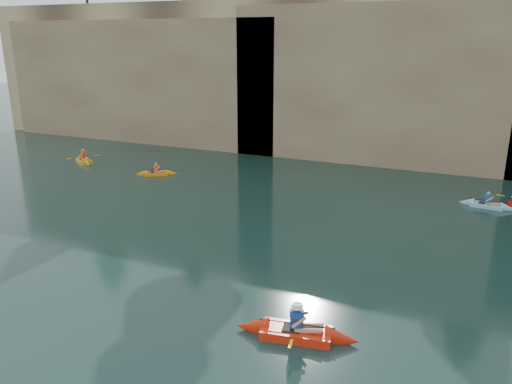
% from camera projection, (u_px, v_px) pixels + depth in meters
% --- Properties ---
extents(ground, '(160.00, 160.00, 0.00)m').
position_uv_depth(ground, '(228.00, 309.00, 16.86)').
color(ground, black).
rests_on(ground, ground).
extents(cliff, '(70.00, 16.00, 12.00)m').
position_uv_depth(cliff, '(391.00, 72.00, 41.27)').
color(cliff, tan).
rests_on(cliff, ground).
extents(cliff_slab_west, '(26.00, 2.40, 10.56)m').
position_uv_depth(cliff_slab_west, '(138.00, 80.00, 42.73)').
color(cliff_slab_west, '#9F8B60').
rests_on(cliff_slab_west, ground).
extents(cliff_slab_center, '(24.00, 2.40, 11.40)m').
position_uv_depth(cliff_slab_center, '(402.00, 84.00, 34.13)').
color(cliff_slab_center, '#9F8B60').
rests_on(cliff_slab_center, ground).
extents(sea_cave_west, '(4.50, 1.00, 4.00)m').
position_uv_depth(sea_cave_west, '(156.00, 120.00, 42.37)').
color(sea_cave_west, black).
rests_on(sea_cave_west, ground).
extents(sea_cave_center, '(3.50, 1.00, 3.20)m').
position_uv_depth(sea_cave_center, '(313.00, 138.00, 37.10)').
color(sea_cave_center, black).
rests_on(sea_cave_center, ground).
extents(main_kayaker, '(3.90, 2.53, 1.42)m').
position_uv_depth(main_kayaker, '(296.00, 332.00, 15.23)').
color(main_kayaker, red).
rests_on(main_kayaker, ground).
extents(kayaker_orange, '(2.74, 1.89, 1.05)m').
position_uv_depth(kayaker_orange, '(157.00, 173.00, 33.15)').
color(kayaker_orange, orange).
rests_on(kayaker_orange, ground).
extents(kayaker_yellow, '(2.96, 2.30, 1.25)m').
position_uv_depth(kayaker_yellow, '(84.00, 160.00, 36.48)').
color(kayaker_yellow, gold).
rests_on(kayaker_yellow, ground).
extents(kayaker_ltblue_mid, '(2.95, 2.18, 1.10)m').
position_uv_depth(kayaker_ltblue_mid, '(487.00, 205.00, 26.88)').
color(kayaker_ltblue_mid, '#86BEE1').
rests_on(kayaker_ltblue_mid, ground).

